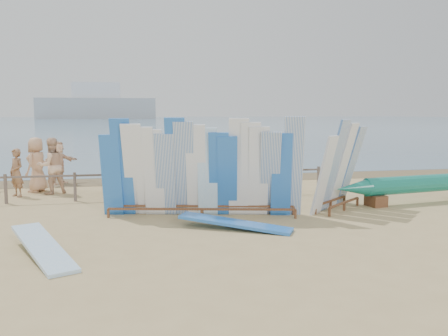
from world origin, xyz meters
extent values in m
plane|color=tan|center=(0.00, 0.00, 0.00)|extent=(160.00, 160.00, 0.00)
cube|color=slate|center=(0.00, 128.00, 0.00)|extent=(320.00, 240.00, 0.02)
cube|color=brown|center=(0.00, 7.20, 0.00)|extent=(40.00, 2.60, 0.01)
cube|color=#999EA3|center=(-12.00, 180.00, 4.02)|extent=(45.00, 8.00, 8.00)
cube|color=silver|center=(-12.00, 180.00, 11.02)|extent=(18.00, 6.00, 6.00)
cube|color=#65564C|center=(0.00, 3.00, 0.80)|extent=(12.00, 0.06, 0.06)
cube|color=#65564C|center=(-4.00, 3.00, 0.45)|extent=(0.08, 0.08, 0.90)
cube|color=#65564C|center=(-2.00, 3.00, 0.45)|extent=(0.08, 0.08, 0.90)
cube|color=#65564C|center=(0.00, 3.00, 0.45)|extent=(0.08, 0.08, 0.90)
cube|color=#65564C|center=(2.00, 3.00, 0.45)|extent=(0.08, 0.08, 0.90)
cube|color=#65564C|center=(4.00, 3.00, 0.45)|extent=(0.08, 0.08, 0.90)
cube|color=#65564C|center=(6.00, 3.00, 0.45)|extent=(0.08, 0.08, 0.90)
cube|color=brown|center=(1.47, -0.10, 0.23)|extent=(4.78, 1.12, 0.06)
cube|color=brown|center=(1.56, 0.31, 0.23)|extent=(4.78, 1.12, 0.06)
cube|color=blue|center=(-0.81, 0.63, 1.09)|extent=(0.60, 0.55, 2.18)
cube|color=blue|center=(-0.52, 0.56, 1.30)|extent=(0.64, 0.72, 2.59)
cube|color=white|center=(-0.22, 0.50, 1.23)|extent=(0.67, 0.87, 2.46)
cube|color=white|center=(0.07, 0.43, 1.19)|extent=(0.65, 0.78, 2.38)
cube|color=white|center=(0.28, 0.38, 1.16)|extent=(0.62, 0.63, 2.31)
cube|color=white|center=(0.57, 0.32, 1.10)|extent=(0.63, 0.67, 2.20)
cube|color=blue|center=(0.87, 0.25, 1.31)|extent=(0.67, 0.85, 2.61)
cube|color=white|center=(1.08, 0.20, 1.26)|extent=(0.66, 0.83, 2.52)
cube|color=white|center=(1.37, 0.14, 1.22)|extent=(0.65, 0.75, 2.44)
cube|color=#9CCFFA|center=(1.66, 0.07, 1.18)|extent=(0.63, 0.65, 2.36)
cube|color=blue|center=(1.96, 0.01, 1.12)|extent=(0.65, 0.75, 2.24)
cube|color=blue|center=(2.17, -0.04, 1.07)|extent=(0.64, 0.74, 2.14)
cube|color=white|center=(2.46, -0.10, 1.30)|extent=(0.63, 0.69, 2.60)
cube|color=white|center=(2.75, -0.17, 1.25)|extent=(0.64, 0.70, 2.50)
cube|color=white|center=(2.97, -0.22, 1.19)|extent=(0.65, 0.75, 2.39)
cube|color=white|center=(3.26, -0.28, 1.13)|extent=(0.67, 0.86, 2.26)
cube|color=blue|center=(3.55, -0.35, 1.11)|extent=(0.61, 0.58, 2.22)
cube|color=white|center=(3.84, -0.41, 1.32)|extent=(0.64, 0.72, 2.64)
cube|color=brown|center=(5.53, 0.02, 0.23)|extent=(1.46, 1.25, 0.06)
cube|color=brown|center=(5.26, 0.33, 0.23)|extent=(1.46, 1.25, 0.06)
cube|color=white|center=(4.73, -0.39, 1.07)|extent=(0.75, 0.75, 2.14)
cube|color=white|center=(5.18, -0.01, 1.28)|extent=(0.84, 0.86, 2.56)
cube|color=white|center=(5.62, 0.37, 1.23)|extent=(0.85, 0.88, 2.45)
cube|color=white|center=(6.06, 0.74, 1.17)|extent=(0.86, 0.89, 2.35)
cube|color=brown|center=(6.73, 0.44, 0.16)|extent=(0.53, 0.60, 0.33)
cylinder|color=#167E6B|center=(8.34, 0.68, 0.58)|extent=(4.01, 1.13, 0.54)
cone|color=#167E6B|center=(5.93, 0.32, 0.58)|extent=(1.15, 0.66, 0.50)
cube|color=brown|center=(3.70, 0.93, 0.65)|extent=(0.86, 0.64, 0.05)
cube|color=white|center=(3.70, 0.93, 0.89)|extent=(0.43, 0.07, 0.38)
cube|color=#9CCFFA|center=(-2.00, -2.75, 0.00)|extent=(1.62, 2.68, 0.37)
cube|color=blue|center=(2.08, -1.41, 0.00)|extent=(2.63, 1.80, 0.29)
cube|color=red|center=(-0.41, 4.11, 0.32)|extent=(0.71, 0.69, 0.05)
cube|color=red|center=(-0.30, 4.33, 0.60)|extent=(0.57, 0.39, 0.55)
cube|color=red|center=(1.64, 4.26, 0.34)|extent=(0.78, 0.77, 0.05)
cube|color=red|center=(1.48, 4.45, 0.63)|extent=(0.56, 0.50, 0.58)
cube|color=red|center=(2.70, 4.20, 0.51)|extent=(0.45, 0.71, 0.51)
cube|color=red|center=(2.71, 4.48, 0.83)|extent=(0.42, 0.17, 0.32)
imported|color=#8C6042|center=(1.29, 4.68, 0.86)|extent=(0.72, 0.61, 1.72)
imported|color=tan|center=(1.74, 4.63, 0.91)|extent=(0.99, 0.77, 1.82)
imported|color=#8C6042|center=(-3.94, 4.22, 0.79)|extent=(0.62, 0.63, 1.57)
imported|color=beige|center=(-2.91, 4.56, 0.95)|extent=(1.02, 0.82, 1.89)
imported|color=beige|center=(-2.99, 6.87, 0.83)|extent=(1.39, 1.48, 1.66)
imported|color=#8C6042|center=(-0.82, 4.50, 0.78)|extent=(0.76, 0.99, 1.56)
imported|color=tan|center=(-3.47, 5.09, 0.94)|extent=(0.77, 1.02, 1.89)
imported|color=beige|center=(4.03, 4.86, 0.85)|extent=(0.91, 0.68, 1.70)
camera|label=1|loc=(-0.36, -12.07, 2.75)|focal=38.00mm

